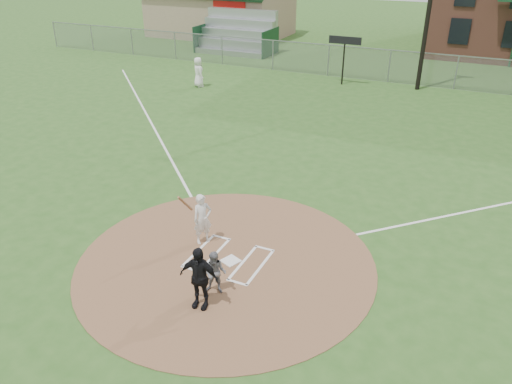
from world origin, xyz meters
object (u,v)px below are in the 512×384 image
at_px(catcher, 215,273).
at_px(home_plate, 231,261).
at_px(umpire, 199,278).
at_px(ondeck_player, 198,72).
at_px(batter_at_plate, 202,219).

bearing_deg(catcher, home_plate, 85.92).
relative_size(umpire, ondeck_player, 0.95).
distance_m(home_plate, ondeck_player, 19.05).
relative_size(umpire, batter_at_plate, 0.95).
height_order(umpire, ondeck_player, ondeck_player).
bearing_deg(batter_at_plate, home_plate, -24.95).
height_order(catcher, ondeck_player, ondeck_player).
relative_size(home_plate, catcher, 0.38).
height_order(home_plate, batter_at_plate, batter_at_plate).
height_order(home_plate, umpire, umpire).
bearing_deg(catcher, batter_at_plate, 111.80).
xyz_separation_m(home_plate, ondeck_player, (-10.49, 15.88, 0.86)).
distance_m(umpire, batter_at_plate, 2.93).
bearing_deg(ondeck_player, catcher, 158.99).
bearing_deg(home_plate, batter_at_plate, 155.05).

